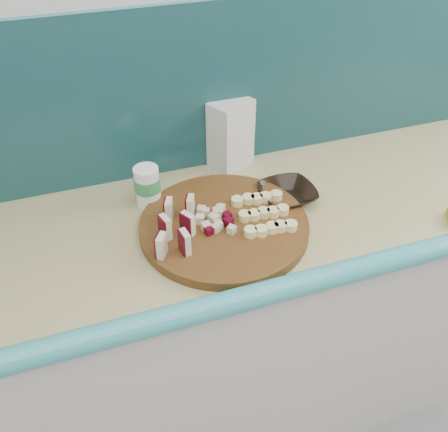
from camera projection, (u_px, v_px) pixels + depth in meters
kitchen_counter at (245, 317)px, 1.69m from camera, size 2.20×0.63×0.91m
backsplash at (216, 88)px, 1.47m from camera, size 2.20×0.02×0.50m
cutting_board at (224, 226)px, 1.34m from camera, size 0.50×0.50×0.03m
apple_wedges at (176, 225)px, 1.27m from camera, size 0.13×0.18×0.06m
apple_chunks at (213, 220)px, 1.32m from camera, size 0.08×0.08×0.02m
banana_slices at (264, 213)px, 1.34m from camera, size 0.16×0.18×0.02m
brown_bowl at (287, 195)px, 1.44m from camera, size 0.17×0.17×0.04m
flour_bag at (231, 133)px, 1.54m from camera, size 0.15×0.14×0.22m
canister at (147, 186)px, 1.40m from camera, size 0.07×0.07×0.12m
banana_peel at (252, 200)px, 1.45m from camera, size 0.21×0.18×0.01m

